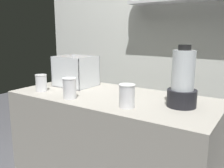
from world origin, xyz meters
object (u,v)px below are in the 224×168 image
Objects in this scene: carrot_display_bin at (75,77)px; juice_cup_beet_far_left at (41,84)px; juice_cup_orange_left at (70,89)px; juice_cup_pomegranate_middle at (127,97)px; blender_pitcher at (183,82)px.

juice_cup_beet_far_left is at bearing -107.34° from carrot_display_bin.
juice_cup_pomegranate_middle is (0.40, 0.04, -0.00)m from juice_cup_orange_left.
juice_cup_beet_far_left is 0.31m from juice_cup_orange_left.
blender_pitcher is (0.89, -0.08, 0.07)m from carrot_display_bin.
juice_cup_beet_far_left is 0.72m from juice_cup_pomegranate_middle.
carrot_display_bin reaches higher than juice_cup_pomegranate_middle.
carrot_display_bin reaches higher than juice_cup_beet_far_left.
juice_cup_orange_left is at bearing -6.23° from juice_cup_beet_far_left.
carrot_display_bin is at bearing 126.31° from juice_cup_orange_left.
juice_cup_pomegranate_middle is (0.63, -0.27, -0.01)m from carrot_display_bin.
juice_cup_orange_left is 0.41m from juice_cup_pomegranate_middle.
carrot_display_bin is at bearing 156.94° from juice_cup_pomegranate_middle.
blender_pitcher is 1.00m from juice_cup_beet_far_left.
blender_pitcher is at bearing 18.85° from juice_cup_orange_left.
juice_cup_orange_left is at bearing -161.15° from blender_pitcher.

